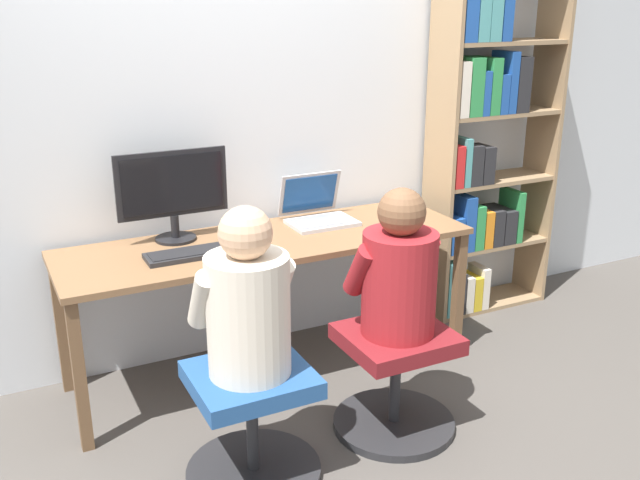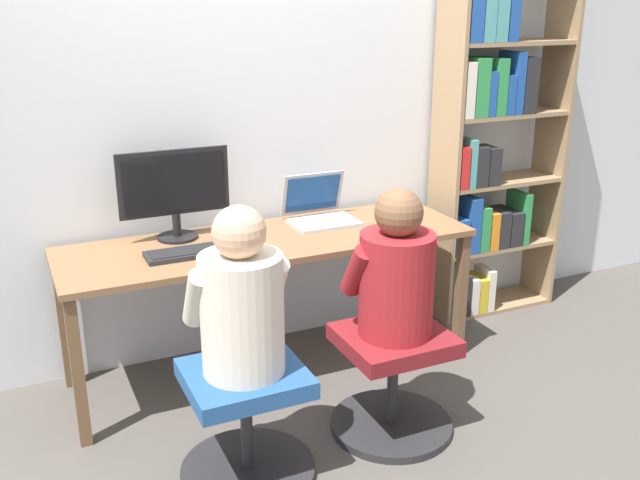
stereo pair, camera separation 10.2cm
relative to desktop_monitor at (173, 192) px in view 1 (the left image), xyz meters
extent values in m
plane|color=#4C4742|center=(0.40, -0.50, -0.95)|extent=(14.00, 14.00, 0.00)
cube|color=silver|center=(0.40, 0.19, 0.35)|extent=(10.00, 0.05, 2.60)
cube|color=brown|center=(0.40, -0.19, -0.25)|extent=(2.00, 0.62, 0.03)
cube|color=brown|center=(-0.56, -0.46, -0.61)|extent=(0.05, 0.05, 0.68)
cube|color=brown|center=(1.36, -0.46, -0.61)|extent=(0.05, 0.05, 0.68)
cube|color=brown|center=(-0.56, 0.08, -0.61)|extent=(0.05, 0.05, 0.68)
cube|color=brown|center=(1.36, 0.08, -0.61)|extent=(0.05, 0.05, 0.68)
cylinder|color=black|center=(0.00, 0.00, -0.23)|extent=(0.20, 0.20, 0.01)
cylinder|color=black|center=(0.00, 0.00, -0.17)|extent=(0.04, 0.04, 0.11)
cube|color=black|center=(0.00, 0.00, 0.04)|extent=(0.53, 0.02, 0.31)
cube|color=black|center=(0.00, -0.01, 0.04)|extent=(0.48, 0.01, 0.27)
cube|color=#B7B7BC|center=(0.74, -0.10, -0.23)|extent=(0.34, 0.23, 0.02)
cube|color=gray|center=(0.74, -0.10, -0.22)|extent=(0.30, 0.18, 0.00)
cube|color=#B7B7BC|center=(0.74, 0.05, -0.11)|extent=(0.34, 0.07, 0.23)
cube|color=#19478C|center=(0.74, 0.05, -0.11)|extent=(0.30, 0.06, 0.19)
cube|color=#232326|center=(0.01, -0.25, -0.23)|extent=(0.44, 0.15, 0.02)
cube|color=black|center=(0.01, -0.25, -0.21)|extent=(0.40, 0.12, 0.00)
ellipsoid|color=#99999E|center=(0.31, -0.26, -0.22)|extent=(0.06, 0.09, 0.03)
cylinder|color=#262628|center=(0.01, -0.94, -0.93)|extent=(0.54, 0.54, 0.04)
cylinder|color=#262628|center=(0.01, -0.94, -0.73)|extent=(0.05, 0.05, 0.37)
cube|color=#234C84|center=(0.01, -0.94, -0.52)|extent=(0.45, 0.41, 0.07)
cylinder|color=#262628|center=(0.69, -0.91, -0.93)|extent=(0.54, 0.54, 0.04)
cylinder|color=#262628|center=(0.69, -0.91, -0.73)|extent=(0.05, 0.05, 0.37)
cube|color=maroon|center=(0.69, -0.91, -0.52)|extent=(0.45, 0.41, 0.07)
cylinder|color=beige|center=(0.01, -0.94, -0.25)|extent=(0.31, 0.31, 0.47)
sphere|color=tan|center=(0.01, -0.94, 0.07)|extent=(0.20, 0.20, 0.20)
cylinder|color=beige|center=(-0.14, -0.88, -0.18)|extent=(0.09, 0.21, 0.26)
cylinder|color=beige|center=(0.16, -0.88, -0.18)|extent=(0.09, 0.21, 0.26)
cylinder|color=maroon|center=(0.69, -0.91, -0.26)|extent=(0.31, 0.31, 0.44)
sphere|color=brown|center=(0.69, -0.91, 0.05)|extent=(0.20, 0.20, 0.20)
cylinder|color=maroon|center=(0.54, -0.84, -0.20)|extent=(0.09, 0.20, 0.25)
cylinder|color=maroon|center=(0.84, -0.84, -0.20)|extent=(0.09, 0.20, 0.25)
cube|color=#997A56|center=(1.53, 0.00, 0.04)|extent=(0.02, 0.28, 1.99)
cube|color=#997A56|center=(2.29, 0.00, 0.04)|extent=(0.02, 0.28, 1.99)
cube|color=#997A56|center=(1.91, 0.00, -0.94)|extent=(0.73, 0.27, 0.02)
cube|color=#997A56|center=(1.91, 0.00, -0.55)|extent=(0.73, 0.27, 0.02)
cube|color=#997A56|center=(1.91, 0.00, -0.15)|extent=(0.73, 0.27, 0.02)
cube|color=#997A56|center=(1.91, 0.00, 0.24)|extent=(0.73, 0.27, 0.02)
cube|color=#997A56|center=(1.91, 0.00, 0.63)|extent=(0.73, 0.27, 0.02)
cube|color=teal|center=(1.59, -0.03, -0.76)|extent=(0.08, 0.20, 0.34)
cube|color=#262628|center=(1.66, -0.05, -0.80)|extent=(0.04, 0.17, 0.26)
cube|color=silver|center=(1.72, -0.02, -0.82)|extent=(0.05, 0.23, 0.22)
cube|color=gold|center=(1.78, -0.04, -0.82)|extent=(0.06, 0.19, 0.21)
cube|color=silver|center=(1.83, -0.05, -0.80)|extent=(0.05, 0.16, 0.26)
cube|color=#1E4C9E|center=(1.60, -0.06, -0.43)|extent=(0.09, 0.16, 0.21)
cube|color=#1E4C9E|center=(1.68, -0.05, -0.37)|extent=(0.07, 0.17, 0.33)
cube|color=#2D8C47|center=(1.75, -0.05, -0.40)|extent=(0.06, 0.17, 0.26)
cube|color=orange|center=(1.82, -0.04, -0.42)|extent=(0.06, 0.19, 0.22)
cube|color=#262628|center=(1.90, -0.04, -0.43)|extent=(0.08, 0.18, 0.22)
cube|color=#262628|center=(1.98, -0.02, -0.43)|extent=(0.09, 0.22, 0.20)
cube|color=#2D8C47|center=(2.06, -0.04, -0.38)|extent=(0.04, 0.20, 0.31)
cube|color=red|center=(1.58, -0.05, -0.02)|extent=(0.06, 0.17, 0.24)
cube|color=teal|center=(1.64, -0.03, -0.01)|extent=(0.04, 0.20, 0.27)
cube|color=#262628|center=(1.70, -0.03, -0.03)|extent=(0.08, 0.20, 0.23)
cube|color=#262628|center=(1.79, -0.05, -0.04)|extent=(0.08, 0.17, 0.21)
cube|color=silver|center=(1.58, -0.03, 0.40)|extent=(0.06, 0.21, 0.30)
cube|color=#2D8C47|center=(1.66, -0.03, 0.41)|extent=(0.08, 0.21, 0.31)
cube|color=#1E4C9E|center=(1.73, -0.02, 0.37)|extent=(0.05, 0.23, 0.24)
cube|color=#2D8C47|center=(1.79, -0.02, 0.40)|extent=(0.07, 0.23, 0.31)
cube|color=#1E4C9E|center=(1.86, -0.04, 0.36)|extent=(0.05, 0.18, 0.22)
cube|color=#1E4C9E|center=(1.91, -0.04, 0.42)|extent=(0.05, 0.18, 0.34)
cube|color=#262628|center=(1.99, -0.02, 0.40)|extent=(0.09, 0.23, 0.31)
cube|color=#1E4C9E|center=(1.59, -0.03, 0.76)|extent=(0.08, 0.22, 0.24)
cube|color=teal|center=(1.68, -0.03, 0.81)|extent=(0.07, 0.21, 0.32)
cube|color=teal|center=(1.76, -0.04, 0.78)|extent=(0.08, 0.19, 0.27)
cube|color=#1E4C9E|center=(1.84, -0.05, 0.77)|extent=(0.06, 0.17, 0.25)
camera|label=1|loc=(-0.83, -3.22, 0.87)|focal=40.00mm
camera|label=2|loc=(-0.74, -3.26, 0.87)|focal=40.00mm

